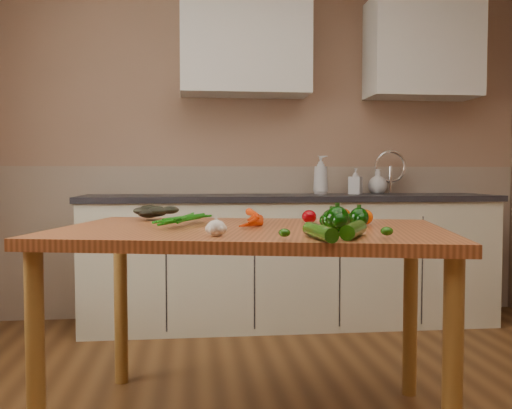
{
  "coord_description": "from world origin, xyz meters",
  "views": [
    {
      "loc": [
        -0.48,
        -1.71,
        1.04
      ],
      "look_at": [
        -0.19,
        0.83,
        0.91
      ],
      "focal_mm": 40.0,
      "sensor_mm": 36.0,
      "label": 1
    }
  ],
  "objects_px": {
    "soap_bottle_c": "(378,181)",
    "carrot_bunch": "(232,217)",
    "tomato_c": "(365,217)",
    "zucchini_b": "(320,232)",
    "pepper_b": "(359,217)",
    "zucchini_a": "(354,230)",
    "pepper_c": "(337,219)",
    "garlic_bulb": "(216,228)",
    "tomato_b": "(342,216)",
    "table": "(251,250)",
    "pepper_a": "(332,220)",
    "soap_bottle_b": "(355,181)",
    "tomato_a": "(309,217)",
    "leafy_greens": "(158,208)",
    "soap_bottle_a": "(321,175)"
  },
  "relations": [
    {
      "from": "soap_bottle_c",
      "to": "carrot_bunch",
      "type": "xyz_separation_m",
      "value": [
        -1.19,
        -1.68,
        -0.13
      ]
    },
    {
      "from": "tomato_c",
      "to": "zucchini_b",
      "type": "xyz_separation_m",
      "value": [
        -0.31,
        -0.52,
        -0.01
      ]
    },
    {
      "from": "pepper_b",
      "to": "zucchini_a",
      "type": "distance_m",
      "value": 0.4
    },
    {
      "from": "carrot_bunch",
      "to": "pepper_c",
      "type": "height_order",
      "value": "pepper_c"
    },
    {
      "from": "garlic_bulb",
      "to": "tomato_b",
      "type": "distance_m",
      "value": 0.71
    },
    {
      "from": "pepper_b",
      "to": "tomato_b",
      "type": "bearing_deg",
      "value": 99.52
    },
    {
      "from": "soap_bottle_c",
      "to": "garlic_bulb",
      "type": "bearing_deg",
      "value": 114.17
    },
    {
      "from": "zucchini_a",
      "to": "zucchini_b",
      "type": "xyz_separation_m",
      "value": [
        -0.12,
        -0.03,
        -0.0
      ]
    },
    {
      "from": "table",
      "to": "tomato_c",
      "type": "height_order",
      "value": "tomato_c"
    },
    {
      "from": "pepper_c",
      "to": "tomato_b",
      "type": "bearing_deg",
      "value": 71.58
    },
    {
      "from": "pepper_b",
      "to": "tomato_b",
      "type": "relative_size",
      "value": 1.05
    },
    {
      "from": "tomato_c",
      "to": "pepper_a",
      "type": "bearing_deg",
      "value": -133.56
    },
    {
      "from": "table",
      "to": "soap_bottle_b",
      "type": "height_order",
      "value": "soap_bottle_b"
    },
    {
      "from": "pepper_b",
      "to": "zucchini_b",
      "type": "distance_m",
      "value": 0.48
    },
    {
      "from": "carrot_bunch",
      "to": "tomato_c",
      "type": "distance_m",
      "value": 0.57
    },
    {
      "from": "carrot_bunch",
      "to": "zucchini_b",
      "type": "relative_size",
      "value": 1.18
    },
    {
      "from": "soap_bottle_b",
      "to": "tomato_c",
      "type": "height_order",
      "value": "soap_bottle_b"
    },
    {
      "from": "table",
      "to": "zucchini_b",
      "type": "height_order",
      "value": "zucchini_b"
    },
    {
      "from": "pepper_b",
      "to": "pepper_c",
      "type": "xyz_separation_m",
      "value": [
        -0.13,
        -0.16,
        0.01
      ]
    },
    {
      "from": "tomato_c",
      "to": "zucchini_a",
      "type": "distance_m",
      "value": 0.52
    },
    {
      "from": "tomato_c",
      "to": "pepper_c",
      "type": "bearing_deg",
      "value": -125.63
    },
    {
      "from": "table",
      "to": "soap_bottle_c",
      "type": "bearing_deg",
      "value": 70.42
    },
    {
      "from": "table",
      "to": "zucchini_b",
      "type": "distance_m",
      "value": 0.5
    },
    {
      "from": "tomato_b",
      "to": "garlic_bulb",
      "type": "bearing_deg",
      "value": -142.48
    },
    {
      "from": "pepper_b",
      "to": "tomato_a",
      "type": "bearing_deg",
      "value": 128.61
    },
    {
      "from": "leafy_greens",
      "to": "garlic_bulb",
      "type": "xyz_separation_m",
      "value": [
        0.24,
        -0.74,
        -0.03
      ]
    },
    {
      "from": "tomato_a",
      "to": "zucchini_b",
      "type": "xyz_separation_m",
      "value": [
        -0.09,
        -0.62,
        -0.0
      ]
    },
    {
      "from": "table",
      "to": "soap_bottle_c",
      "type": "relative_size",
      "value": 9.58
    },
    {
      "from": "soap_bottle_b",
      "to": "garlic_bulb",
      "type": "xyz_separation_m",
      "value": [
        -1.09,
        -2.01,
        -0.14
      ]
    },
    {
      "from": "leafy_greens",
      "to": "zucchini_a",
      "type": "relative_size",
      "value": 0.99
    },
    {
      "from": "soap_bottle_a",
      "to": "soap_bottle_c",
      "type": "height_order",
      "value": "soap_bottle_a"
    },
    {
      "from": "soap_bottle_c",
      "to": "pepper_c",
      "type": "relative_size",
      "value": 1.91
    },
    {
      "from": "table",
      "to": "tomato_c",
      "type": "bearing_deg",
      "value": 20.98
    },
    {
      "from": "leafy_greens",
      "to": "tomato_a",
      "type": "distance_m",
      "value": 0.72
    },
    {
      "from": "leafy_greens",
      "to": "tomato_a",
      "type": "bearing_deg",
      "value": -21.19
    },
    {
      "from": "soap_bottle_c",
      "to": "garlic_bulb",
      "type": "height_order",
      "value": "soap_bottle_c"
    },
    {
      "from": "tomato_b",
      "to": "pepper_c",
      "type": "bearing_deg",
      "value": -108.42
    },
    {
      "from": "table",
      "to": "zucchini_a",
      "type": "distance_m",
      "value": 0.53
    },
    {
      "from": "pepper_b",
      "to": "tomato_b",
      "type": "distance_m",
      "value": 0.16
    },
    {
      "from": "leafy_greens",
      "to": "tomato_b",
      "type": "height_order",
      "value": "leafy_greens"
    },
    {
      "from": "table",
      "to": "zucchini_a",
      "type": "height_order",
      "value": "zucchini_a"
    },
    {
      "from": "pepper_c",
      "to": "zucchini_a",
      "type": "relative_size",
      "value": 0.42
    },
    {
      "from": "garlic_bulb",
      "to": "zucchini_a",
      "type": "xyz_separation_m",
      "value": [
        0.46,
        -0.1,
        -0.0
      ]
    },
    {
      "from": "carrot_bunch",
      "to": "zucchini_a",
      "type": "relative_size",
      "value": 1.29
    },
    {
      "from": "table",
      "to": "soap_bottle_c",
      "type": "xyz_separation_m",
      "value": [
        1.12,
        1.76,
        0.26
      ]
    },
    {
      "from": "soap_bottle_a",
      "to": "soap_bottle_c",
      "type": "distance_m",
      "value": 0.45
    },
    {
      "from": "garlic_bulb",
      "to": "tomato_a",
      "type": "bearing_deg",
      "value": 48.22
    },
    {
      "from": "pepper_a",
      "to": "tomato_a",
      "type": "height_order",
      "value": "pepper_a"
    },
    {
      "from": "soap_bottle_c",
      "to": "zucchini_a",
      "type": "relative_size",
      "value": 0.81
    },
    {
      "from": "carrot_bunch",
      "to": "tomato_a",
      "type": "bearing_deg",
      "value": 26.26
    }
  ]
}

